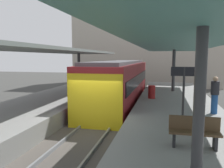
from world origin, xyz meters
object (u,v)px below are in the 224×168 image
Objects in this scene: commuter_train at (120,83)px; platform_bench at (194,131)px; litter_bin at (152,92)px; passenger_near_bench at (215,94)px; platform_sign at (184,84)px.

commuter_train is 8.62× the size of platform_bench.
litter_bin is 0.47× the size of passenger_near_bench.
platform_sign reaches higher than litter_bin.
litter_bin is (-1.58, 7.46, -0.06)m from platform_bench.
platform_sign is 3.14m from passenger_near_bench.
litter_bin is (2.38, -1.71, -0.33)m from commuter_train.
commuter_train is at bearing 116.44° from platform_sign.
platform_sign is at bearing 96.73° from platform_bench.
litter_bin is at bearing 101.92° from platform_bench.
platform_bench is at bearing -66.67° from commuter_train.
passenger_near_bench reaches higher than litter_bin.
passenger_near_bench is at bearing 58.86° from platform_sign.
litter_bin is (-1.39, 5.86, -1.22)m from platform_sign.
platform_bench is (3.95, -9.17, -0.26)m from commuter_train.
commuter_train reaches higher than platform_sign.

